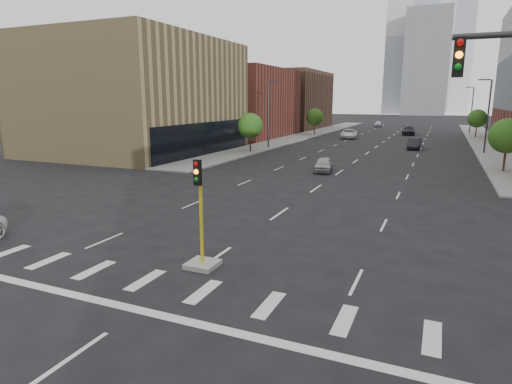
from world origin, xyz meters
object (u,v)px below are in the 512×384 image
Objects in this scene: car_near_left at (323,164)px; car_far_left at (349,134)px; median_traffic_signal at (202,244)px; car_distant at (378,124)px; car_mid_right at (414,144)px; car_deep_right at (408,131)px.

car_far_left is at bearing 87.66° from car_near_left.
median_traffic_signal is 25.03m from car_near_left.
median_traffic_signal is 97.17m from car_distant.
car_mid_right reaches higher than car_near_left.
car_far_left is 1.02× the size of car_deep_right.
median_traffic_signal is at bearing -93.11° from car_distant.
median_traffic_signal is 48.52m from car_mid_right.
car_deep_right reaches higher than car_distant.
car_mid_right is 50.05m from car_distant.
median_traffic_signal is at bearing -96.54° from car_near_left.
car_far_left is at bearing 95.93° from median_traffic_signal.
car_mid_right is 25.22m from car_deep_right.
car_deep_right is (8.91, 12.13, 0.02)m from car_far_left.
car_mid_right is 0.79× the size of car_far_left.
car_far_left reaches higher than car_mid_right.
median_traffic_signal is 1.11× the size of car_near_left.
car_distant is at bearing 103.25° from car_mid_right.
median_traffic_signal reaches higher than car_deep_right.
car_deep_right is 1.35× the size of car_distant.
car_mid_right is 0.81× the size of car_deep_right.
car_far_left reaches higher than car_near_left.
car_distant is (-8.85, 23.64, -0.10)m from car_deep_right.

